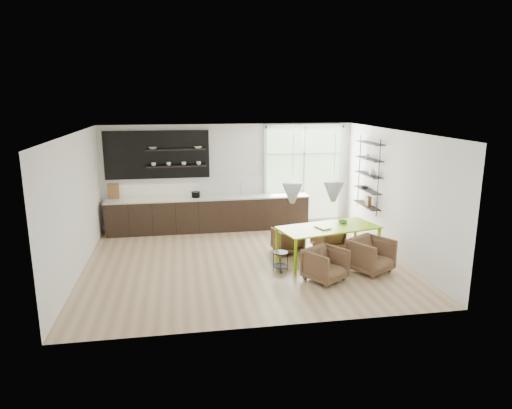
{
  "coord_description": "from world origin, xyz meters",
  "views": [
    {
      "loc": [
        -1.36,
        -9.6,
        3.62
      ],
      "look_at": [
        0.36,
        0.6,
        1.18
      ],
      "focal_mm": 32.0,
      "sensor_mm": 36.0,
      "label": 1
    }
  ],
  "objects_px": {
    "wire_stool": "(280,259)",
    "armchair_front_right": "(371,255)",
    "dining_table": "(328,229)",
    "armchair_back_right": "(328,236)",
    "armchair_back_left": "(288,240)",
    "armchair_front_left": "(325,265)"
  },
  "relations": [
    {
      "from": "armchair_back_left",
      "to": "armchair_back_right",
      "type": "distance_m",
      "value": 1.05
    },
    {
      "from": "armchair_front_right",
      "to": "armchair_back_left",
      "type": "bearing_deg",
      "value": 102.54
    },
    {
      "from": "armchair_front_left",
      "to": "wire_stool",
      "type": "xyz_separation_m",
      "value": [
        -0.79,
        0.63,
        -0.06
      ]
    },
    {
      "from": "dining_table",
      "to": "armchair_back_right",
      "type": "height_order",
      "value": "dining_table"
    },
    {
      "from": "armchair_back_right",
      "to": "wire_stool",
      "type": "relative_size",
      "value": 1.54
    },
    {
      "from": "armchair_front_right",
      "to": "wire_stool",
      "type": "height_order",
      "value": "armchair_front_right"
    },
    {
      "from": "armchair_back_left",
      "to": "dining_table",
      "type": "bearing_deg",
      "value": 124.53
    },
    {
      "from": "dining_table",
      "to": "armchair_back_left",
      "type": "bearing_deg",
      "value": 121.43
    },
    {
      "from": "wire_stool",
      "to": "armchair_front_right",
      "type": "bearing_deg",
      "value": -10.31
    },
    {
      "from": "armchair_back_left",
      "to": "wire_stool",
      "type": "distance_m",
      "value": 1.25
    },
    {
      "from": "armchair_front_left",
      "to": "armchair_back_right",
      "type": "bearing_deg",
      "value": 37.17
    },
    {
      "from": "armchair_front_right",
      "to": "wire_stool",
      "type": "relative_size",
      "value": 1.87
    },
    {
      "from": "armchair_back_right",
      "to": "armchair_front_left",
      "type": "height_order",
      "value": "armchair_front_left"
    },
    {
      "from": "armchair_front_right",
      "to": "wire_stool",
      "type": "bearing_deg",
      "value": 138.75
    },
    {
      "from": "dining_table",
      "to": "wire_stool",
      "type": "xyz_separation_m",
      "value": [
        -1.18,
        -0.42,
        -0.47
      ]
    },
    {
      "from": "armchair_back_left",
      "to": "armchair_front_right",
      "type": "distance_m",
      "value": 2.09
    },
    {
      "from": "dining_table",
      "to": "wire_stool",
      "type": "height_order",
      "value": "dining_table"
    },
    {
      "from": "armchair_back_right",
      "to": "armchair_front_right",
      "type": "height_order",
      "value": "armchair_front_right"
    },
    {
      "from": "armchair_front_left",
      "to": "wire_stool",
      "type": "bearing_deg",
      "value": 108.26
    },
    {
      "from": "wire_stool",
      "to": "armchair_back_right",
      "type": "bearing_deg",
      "value": 41.26
    },
    {
      "from": "dining_table",
      "to": "armchair_front_right",
      "type": "distance_m",
      "value": 1.1
    },
    {
      "from": "dining_table",
      "to": "armchair_back_left",
      "type": "distance_m",
      "value": 1.15
    }
  ]
}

